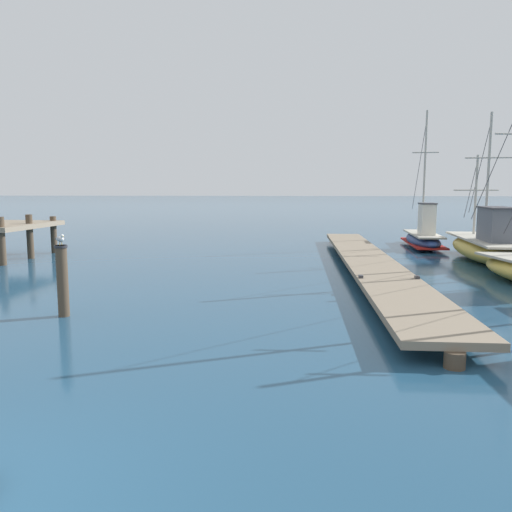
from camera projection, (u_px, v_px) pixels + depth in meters
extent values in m
cube|color=gray|center=(368.00, 261.00, 18.84)|extent=(1.91, 20.72, 0.16)
cylinder|color=#4C3D2D|center=(455.00, 360.00, 8.64)|extent=(0.36, 0.36, 0.29)
cylinder|color=#4C3D2D|center=(395.00, 296.00, 13.76)|extent=(0.36, 0.36, 0.29)
cylinder|color=#4C3D2D|center=(368.00, 267.00, 18.87)|extent=(0.36, 0.36, 0.29)
cylinder|color=#4C3D2D|center=(353.00, 250.00, 23.99)|extent=(0.36, 0.36, 0.29)
cylinder|color=#4C3D2D|center=(343.00, 239.00, 29.11)|extent=(0.36, 0.36, 0.29)
cube|color=#333338|center=(361.00, 276.00, 14.80)|extent=(0.12, 0.20, 0.08)
cube|color=#333338|center=(417.00, 277.00, 14.67)|extent=(0.12, 0.20, 0.08)
cylinder|color=#333338|center=(495.00, 163.00, 18.39)|extent=(0.55, 2.92, 4.22)
ellipsoid|color=gold|center=(487.00, 250.00, 21.32)|extent=(2.62, 7.68, 0.96)
cube|color=#B2AD9E|center=(487.00, 239.00, 21.26)|extent=(2.32, 6.91, 0.08)
cube|color=#565B66|center=(497.00, 225.00, 20.06)|extent=(1.10, 2.11, 1.28)
cube|color=#3D3D42|center=(498.00, 208.00, 19.97)|extent=(1.19, 2.28, 0.06)
cylinder|color=#B2ADA3|center=(488.00, 176.00, 21.28)|extent=(0.11, 0.11, 5.19)
cylinder|color=#B2ADA3|center=(489.00, 158.00, 21.18)|extent=(1.93, 0.18, 0.06)
cylinder|color=#333338|center=(479.00, 170.00, 22.62)|extent=(0.20, 2.69, 3.84)
cylinder|color=#B2ADA3|center=(476.00, 195.00, 23.06)|extent=(0.11, 0.11, 3.56)
cylinder|color=#B2ADA3|center=(476.00, 190.00, 23.03)|extent=(1.93, 0.18, 0.06)
cylinder|color=#333338|center=(470.00, 191.00, 23.97)|extent=(0.14, 1.85, 2.64)
ellipsoid|color=navy|center=(423.00, 240.00, 26.41)|extent=(1.72, 5.56, 0.73)
cube|color=#B2AD9E|center=(423.00, 234.00, 26.37)|extent=(1.52, 5.00, 0.08)
cube|color=#B21E19|center=(423.00, 243.00, 26.44)|extent=(1.73, 5.45, 0.08)
cube|color=silver|center=(427.00, 219.00, 25.46)|extent=(0.73, 1.22, 1.52)
cube|color=#3D3D42|center=(428.00, 203.00, 25.35)|extent=(0.79, 1.31, 0.06)
cylinder|color=#B2ADA3|center=(425.00, 172.00, 26.23)|extent=(0.11, 0.11, 6.22)
cylinder|color=#B2ADA3|center=(426.00, 152.00, 26.09)|extent=(1.30, 0.13, 0.06)
cylinder|color=#333338|center=(419.00, 168.00, 27.84)|extent=(0.19, 3.23, 4.60)
cylinder|color=#4C3D2D|center=(2.00, 241.00, 20.11)|extent=(0.28, 0.28, 1.91)
cylinder|color=#4C3D2D|center=(54.00, 235.00, 24.02)|extent=(0.28, 0.28, 1.72)
cylinder|color=#4C3D2D|center=(30.00, 237.00, 22.06)|extent=(0.28, 0.28, 1.91)
cylinder|color=#4C3D2D|center=(63.00, 281.00, 12.06)|extent=(0.26, 0.26, 1.71)
cylinder|color=#28282D|center=(61.00, 246.00, 11.95)|extent=(0.30, 0.30, 0.06)
cylinder|color=gold|center=(62.00, 244.00, 11.96)|extent=(0.01, 0.01, 0.07)
cylinder|color=gold|center=(60.00, 244.00, 11.93)|extent=(0.01, 0.01, 0.07)
ellipsoid|color=white|center=(60.00, 239.00, 11.93)|extent=(0.29, 0.28, 0.13)
ellipsoid|color=silver|center=(62.00, 239.00, 11.98)|extent=(0.20, 0.19, 0.09)
ellipsoid|color=#383838|center=(60.00, 238.00, 12.06)|extent=(0.07, 0.07, 0.04)
ellipsoid|color=silver|center=(58.00, 239.00, 11.91)|extent=(0.20, 0.19, 0.09)
ellipsoid|color=#383838|center=(56.00, 239.00, 11.99)|extent=(0.07, 0.07, 0.04)
cone|color=white|center=(58.00, 239.00, 12.04)|extent=(0.11, 0.11, 0.07)
sphere|color=white|center=(62.00, 236.00, 11.83)|extent=(0.08, 0.08, 0.08)
cone|color=gold|center=(63.00, 236.00, 11.80)|extent=(0.05, 0.05, 0.02)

